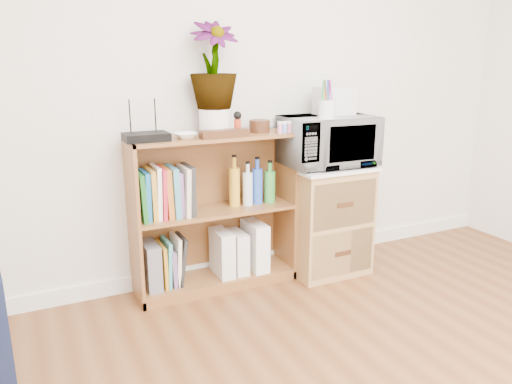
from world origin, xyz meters
TOP-DOWN VIEW (x-y plane):
  - skirting_board at (0.00, 2.24)m, footprint 4.00×0.02m
  - bookshelf at (-0.35, 2.10)m, footprint 1.00×0.30m
  - wicker_unit at (0.40, 2.02)m, footprint 0.50×0.45m
  - microwave at (0.40, 2.02)m, footprint 0.59×0.41m
  - pen_cup at (0.31, 1.92)m, footprint 0.10×0.10m
  - small_appliance at (0.48, 2.08)m, footprint 0.22×0.18m
  - router at (-0.75, 2.08)m, footprint 0.24×0.16m
  - white_bowl at (-0.52, 2.07)m, footprint 0.13×0.13m
  - plant_pot at (-0.33, 2.12)m, footprint 0.18×0.18m
  - potted_plant at (-0.33, 2.12)m, footprint 0.28×0.28m
  - trinket_box at (-0.32, 2.00)m, footprint 0.28×0.07m
  - kokeshi_doll at (-0.21, 2.06)m, footprint 0.04×0.04m
  - wooden_bowl at (-0.04, 2.11)m, footprint 0.13×0.13m
  - paint_jars at (0.08, 2.01)m, footprint 0.11×0.04m
  - file_box at (-0.76, 2.10)m, footprint 0.08×0.22m
  - magazine_holder_left at (-0.31, 2.09)m, footprint 0.09×0.23m
  - magazine_holder_mid at (-0.21, 2.09)m, footprint 0.08×0.21m
  - magazine_holder_right at (-0.08, 2.09)m, footprint 0.10×0.25m
  - cookbooks at (-0.65, 2.10)m, footprint 0.32×0.20m
  - liquor_bottles at (-0.09, 2.10)m, footprint 0.30×0.07m
  - lower_books at (-0.63, 2.10)m, footprint 0.15×0.19m

SIDE VIEW (x-z plane):
  - skirting_board at x=0.00m, z-range 0.00..0.10m
  - magazine_holder_mid at x=-0.21m, z-range 0.07..0.33m
  - lower_books at x=-0.63m, z-range 0.06..0.35m
  - file_box at x=-0.76m, z-range 0.07..0.35m
  - magazine_holder_left at x=-0.31m, z-range 0.07..0.36m
  - magazine_holder_right at x=-0.08m, z-range 0.07..0.38m
  - wicker_unit at x=0.40m, z-range 0.00..0.70m
  - bookshelf at x=-0.35m, z-range 0.00..0.95m
  - liquor_bottles at x=-0.09m, z-range 0.49..0.79m
  - cookbooks at x=-0.65m, z-range 0.49..0.79m
  - microwave at x=0.40m, z-range 0.72..1.04m
  - white_bowl at x=-0.52m, z-range 0.95..0.98m
  - router at x=-0.75m, z-range 0.95..0.99m
  - trinket_box at x=-0.32m, z-range 0.95..1.00m
  - paint_jars at x=0.08m, z-range 0.95..1.01m
  - wooden_bowl at x=-0.04m, z-range 0.95..1.02m
  - kokeshi_doll at x=-0.21m, z-range 0.95..1.04m
  - plant_pot at x=-0.33m, z-range 0.95..1.10m
  - pen_cup at x=0.31m, z-range 1.04..1.15m
  - small_appliance at x=0.48m, z-range 1.04..1.21m
  - potted_plant at x=-0.33m, z-range 1.10..1.60m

